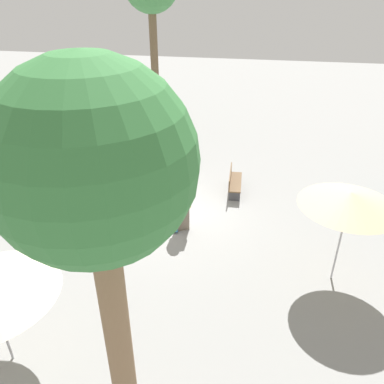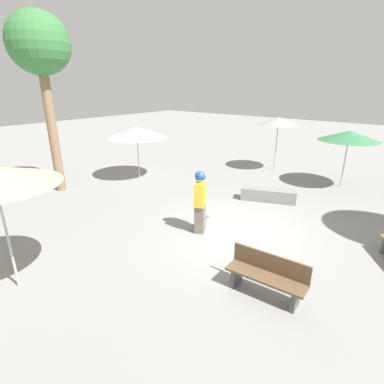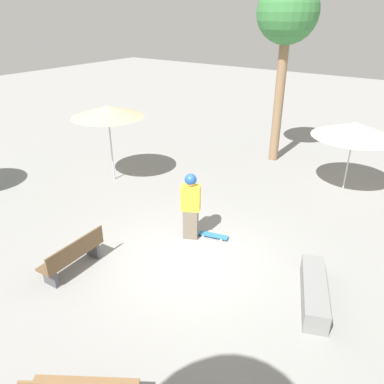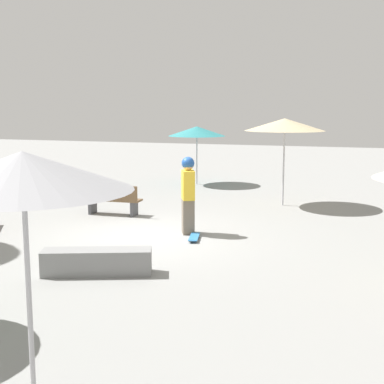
{
  "view_description": "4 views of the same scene",
  "coord_description": "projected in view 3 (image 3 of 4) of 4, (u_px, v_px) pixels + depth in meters",
  "views": [
    {
      "loc": [
        -10.47,
        -2.73,
        6.88
      ],
      "look_at": [
        -0.22,
        -0.74,
        1.02
      ],
      "focal_mm": 35.0,
      "sensor_mm": 36.0,
      "label": 1
    },
    {
      "loc": [
        3.84,
        -6.78,
        4.02
      ],
      "look_at": [
        -1.37,
        -0.22,
        0.99
      ],
      "focal_mm": 28.0,
      "sensor_mm": 36.0,
      "label": 2
    },
    {
      "loc": [
        6.02,
        4.28,
        5.44
      ],
      "look_at": [
        -1.39,
        -0.92,
        0.99
      ],
      "focal_mm": 35.0,
      "sensor_mm": 36.0,
      "label": 3
    },
    {
      "loc": [
        -4.9,
        11.02,
        2.95
      ],
      "look_at": [
        -1.02,
        -0.25,
        1.05
      ],
      "focal_mm": 50.0,
      "sensor_mm": 36.0,
      "label": 4
    }
  ],
  "objects": [
    {
      "name": "skateboard",
      "position": [
        213.0,
        235.0,
        9.87
      ],
      "size": [
        0.38,
        0.82,
        0.07
      ],
      "rotation": [
        0.0,
        0.0,
        1.8
      ],
      "color": "teal",
      "rests_on": "ground_plane"
    },
    {
      "name": "bench_near",
      "position": [
        73.0,
        255.0,
        8.45
      ],
      "size": [
        1.62,
        0.52,
        0.85
      ],
      "rotation": [
        0.0,
        0.0,
        3.19
      ],
      "color": "#47474C",
      "rests_on": "ground_plane"
    },
    {
      "name": "concrete_ledge",
      "position": [
        314.0,
        291.0,
        7.67
      ],
      "size": [
        1.96,
        1.14,
        0.45
      ],
      "rotation": [
        0.0,
        0.0,
        0.38
      ],
      "color": "gray",
      "rests_on": "ground_plane"
    },
    {
      "name": "palm_tree_left",
      "position": [
        287.0,
        17.0,
        12.75
      ],
      "size": [
        2.12,
        2.12,
        6.4
      ],
      "color": "#896B4C",
      "rests_on": "ground_plane"
    },
    {
      "name": "shade_umbrella_cream",
      "position": [
        355.0,
        130.0,
        11.64
      ],
      "size": [
        2.59,
        2.59,
        2.28
      ],
      "color": "#B7B7BC",
      "rests_on": "ground_plane"
    },
    {
      "name": "ground_plane",
      "position": [
        190.0,
        259.0,
        9.03
      ],
      "size": [
        60.0,
        60.0,
        0.0
      ],
      "primitive_type": "plane",
      "color": "gray"
    },
    {
      "name": "shade_umbrella_tan",
      "position": [
        108.0,
        111.0,
        12.2
      ],
      "size": [
        2.38,
        2.38,
        2.61
      ],
      "color": "#B7B7BC",
      "rests_on": "ground_plane"
    },
    {
      "name": "skater_main",
      "position": [
        191.0,
        204.0,
        9.48
      ],
      "size": [
        0.45,
        0.55,
        1.81
      ],
      "rotation": [
        0.0,
        0.0,
        2.03
      ],
      "color": "#726656",
      "rests_on": "ground_plane"
    }
  ]
}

